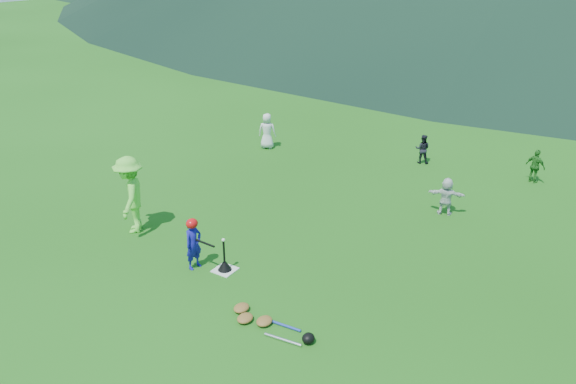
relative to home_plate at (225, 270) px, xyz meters
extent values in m
plane|color=#1A5313|center=(0.00, 0.00, -0.01)|extent=(120.00, 120.00, 0.00)
cube|color=silver|center=(0.00, 0.00, 0.00)|extent=(0.45, 0.45, 0.02)
sphere|color=white|center=(0.00, 0.00, 0.73)|extent=(0.08, 0.08, 0.08)
imported|color=#181698|center=(-0.62, -0.25, 0.56)|extent=(0.32, 0.44, 1.14)
imported|color=#6CE242|center=(-3.00, 0.26, 0.94)|extent=(1.29, 1.40, 1.89)
imported|color=silver|center=(-3.70, 6.97, 0.59)|extent=(0.69, 0.58, 1.21)
imported|color=black|center=(1.24, 8.43, 0.46)|extent=(0.54, 0.47, 0.93)
imported|color=#256F21|center=(4.55, 8.67, 0.49)|extent=(0.63, 0.43, 1.00)
imported|color=silver|center=(3.05, 5.22, 0.49)|extent=(0.97, 0.52, 0.99)
cone|color=black|center=(0.00, 0.00, 0.10)|extent=(0.30, 0.30, 0.18)
cylinder|color=black|center=(0.00, 0.00, 0.44)|extent=(0.04, 0.04, 0.50)
ellipsoid|color=red|center=(-0.62, -0.25, 1.05)|extent=(0.24, 0.26, 0.22)
cylinder|color=black|center=(-0.32, -0.26, 0.69)|extent=(0.62, 0.10, 0.07)
ellipsoid|color=olive|center=(1.42, -1.18, 0.05)|extent=(0.28, 0.34, 0.13)
ellipsoid|color=olive|center=(1.77, -1.06, 0.05)|extent=(0.28, 0.34, 0.13)
ellipsoid|color=olive|center=(1.17, -0.96, 0.05)|extent=(0.28, 0.34, 0.13)
cylinder|color=silver|center=(2.32, -1.28, 0.02)|extent=(0.72, 0.14, 0.06)
cylinder|color=#263FA5|center=(2.12, -0.93, 0.02)|extent=(0.68, 0.10, 0.05)
ellipsoid|color=black|center=(2.72, -1.08, 0.08)|extent=(0.22, 0.24, 0.19)
cube|color=gray|center=(0.00, 28.00, 0.59)|extent=(70.00, 0.03, 1.20)
cube|color=yellow|center=(0.00, 28.00, 1.23)|extent=(70.00, 0.08, 0.08)
cylinder|color=gray|center=(-35.00, 28.00, 0.59)|extent=(0.07, 0.07, 1.30)
cylinder|color=gray|center=(0.00, 28.00, 0.59)|extent=(0.07, 0.07, 1.30)
cylinder|color=#382314|center=(-32.00, 32.00, 1.56)|extent=(0.56, 0.56, 3.15)
cylinder|color=#382314|center=(-17.60, 32.00, 1.58)|extent=(0.56, 0.56, 3.18)
cylinder|color=#382314|center=(-12.80, 33.50, 1.88)|extent=(0.56, 0.56, 3.78)
cylinder|color=#382314|center=(-8.00, 35.00, 2.18)|extent=(0.56, 0.56, 4.38)
cylinder|color=#382314|center=(-3.20, 32.00, 1.60)|extent=(0.56, 0.56, 3.22)
cylinder|color=#382314|center=(1.60, 33.50, 1.90)|extent=(0.56, 0.56, 3.81)
camera|label=1|loc=(6.68, -7.93, 6.38)|focal=35.00mm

